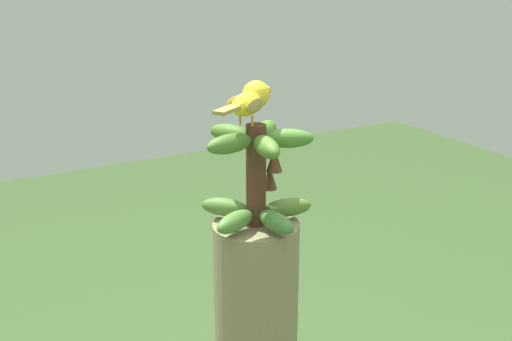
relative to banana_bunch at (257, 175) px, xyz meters
name	(u,v)px	position (x,y,z in m)	size (l,w,h in m)	color
banana_bunch	(257,175)	(0.00, 0.00, 0.00)	(0.26, 0.27, 0.24)	#4C2D1E
perched_bird	(250,100)	(0.01, 0.01, 0.17)	(0.13, 0.19, 0.09)	#C68933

